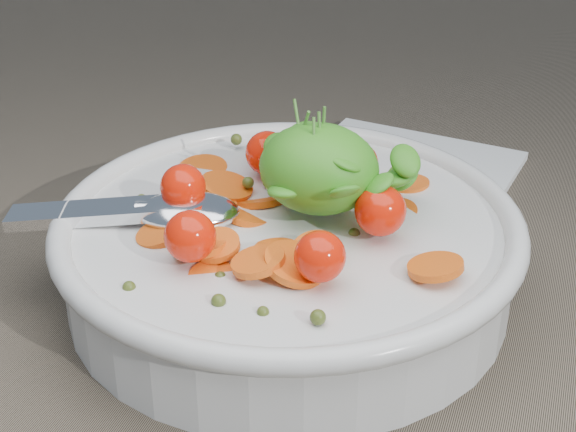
% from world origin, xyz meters
% --- Properties ---
extents(ground, '(6.00, 6.00, 0.00)m').
position_xyz_m(ground, '(0.00, 0.00, 0.00)').
color(ground, '#706350').
rests_on(ground, ground).
extents(bowl, '(0.33, 0.31, 0.13)m').
position_xyz_m(bowl, '(-0.02, -0.00, 0.04)').
color(bowl, silver).
rests_on(bowl, ground).
extents(napkin, '(0.20, 0.18, 0.01)m').
position_xyz_m(napkin, '(0.02, 0.21, 0.00)').
color(napkin, white).
rests_on(napkin, ground).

